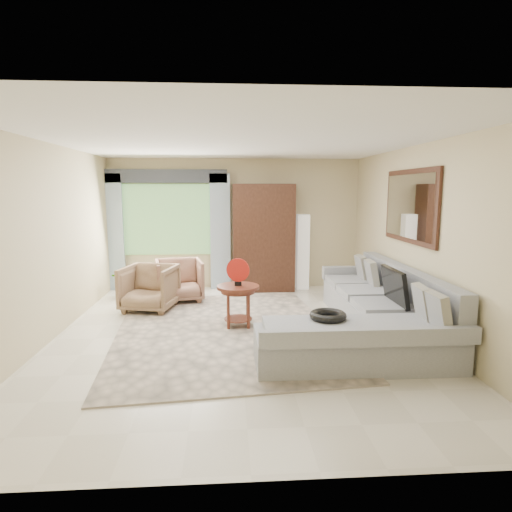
{
  "coord_description": "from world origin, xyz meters",
  "views": [
    {
      "loc": [
        -0.14,
        -5.65,
        1.98
      ],
      "look_at": [
        0.25,
        0.35,
        1.05
      ],
      "focal_mm": 30.0,
      "sensor_mm": 36.0,
      "label": 1
    }
  ],
  "objects": [
    {
      "name": "ground",
      "position": [
        0.0,
        0.0,
        0.0
      ],
      "size": [
        6.0,
        6.0,
        0.0
      ],
      "primitive_type": "plane",
      "color": "silver",
      "rests_on": "ground"
    },
    {
      "name": "area_rug",
      "position": [
        -0.19,
        0.2,
        0.01
      ],
      "size": [
        3.37,
        4.27,
        0.02
      ],
      "primitive_type": "cube",
      "rotation": [
        0.0,
        0.0,
        0.1
      ],
      "color": "#BEAB96",
      "rests_on": "ground"
    },
    {
      "name": "sectional_sofa",
      "position": [
        1.78,
        -0.18,
        0.28
      ],
      "size": [
        2.3,
        3.46,
        0.9
      ],
      "color": "#A1A3A9",
      "rests_on": "ground"
    },
    {
      "name": "tv_screen",
      "position": [
        2.05,
        -0.26,
        0.72
      ],
      "size": [
        0.14,
        0.74,
        0.48
      ],
      "primitive_type": "cube",
      "rotation": [
        0.0,
        -0.17,
        0.0
      ],
      "color": "black",
      "rests_on": "sectional_sofa"
    },
    {
      "name": "garden_hose",
      "position": [
        1.0,
        -0.94,
        0.55
      ],
      "size": [
        0.43,
        0.43,
        0.09
      ],
      "primitive_type": "torus",
      "color": "black",
      "rests_on": "sectional_sofa"
    },
    {
      "name": "coffee_table",
      "position": [
        -0.01,
        0.37,
        0.32
      ],
      "size": [
        0.62,
        0.62,
        0.62
      ],
      "rotation": [
        0.0,
        0.0,
        -0.32
      ],
      "color": "#482013",
      "rests_on": "ground"
    },
    {
      "name": "red_disc",
      "position": [
        -0.01,
        0.37,
        0.85
      ],
      "size": [
        0.33,
        0.12,
        0.34
      ],
      "primitive_type": "cylinder",
      "rotation": [
        1.57,
        0.0,
        -0.3
      ],
      "color": "#A91810",
      "rests_on": "coffee_table"
    },
    {
      "name": "armchair_left",
      "position": [
        -1.45,
        1.35,
        0.38
      ],
      "size": [
        0.97,
        0.99,
        0.76
      ],
      "primitive_type": "imported",
      "rotation": [
        0.0,
        0.0,
        -0.22
      ],
      "color": "#88664A",
      "rests_on": "ground"
    },
    {
      "name": "armchair_right",
      "position": [
        -1.03,
        1.94,
        0.38
      ],
      "size": [
        0.95,
        0.97,
        0.75
      ],
      "primitive_type": "imported",
      "rotation": [
        0.0,
        0.0,
        0.2
      ],
      "color": "brown",
      "rests_on": "ground"
    },
    {
      "name": "potted_plant",
      "position": [
        -2.04,
        2.31,
        0.28
      ],
      "size": [
        0.59,
        0.54,
        0.57
      ],
      "primitive_type": "imported",
      "rotation": [
        0.0,
        0.0,
        -0.22
      ],
      "color": "#999999",
      "rests_on": "ground"
    },
    {
      "name": "armoire",
      "position": [
        0.55,
        2.72,
        1.05
      ],
      "size": [
        1.2,
        0.55,
        2.1
      ],
      "primitive_type": "cube",
      "color": "black",
      "rests_on": "ground"
    },
    {
      "name": "floor_lamp",
      "position": [
        1.35,
        2.78,
        0.75
      ],
      "size": [
        0.24,
        0.24,
        1.5
      ],
      "primitive_type": "cube",
      "color": "silver",
      "rests_on": "ground"
    },
    {
      "name": "window",
      "position": [
        -1.35,
        2.97,
        1.4
      ],
      "size": [
        1.8,
        0.04,
        1.4
      ],
      "primitive_type": "cube",
      "color": "#669E59",
      "rests_on": "wall_back"
    },
    {
      "name": "curtain_left",
      "position": [
        -2.4,
        2.88,
        1.15
      ],
      "size": [
        0.4,
        0.08,
        2.3
      ],
      "primitive_type": "cube",
      "color": "#9EB7CC",
      "rests_on": "ground"
    },
    {
      "name": "curtain_right",
      "position": [
        -0.3,
        2.88,
        1.15
      ],
      "size": [
        0.4,
        0.08,
        2.3
      ],
      "primitive_type": "cube",
      "color": "#9EB7CC",
      "rests_on": "ground"
    },
    {
      "name": "valance",
      "position": [
        -1.35,
        2.9,
        2.25
      ],
      "size": [
        2.4,
        0.12,
        0.26
      ],
      "primitive_type": "cube",
      "color": "#1E232D",
      "rests_on": "wall_back"
    },
    {
      "name": "wall_mirror",
      "position": [
        2.46,
        0.35,
        1.75
      ],
      "size": [
        0.05,
        1.7,
        1.05
      ],
      "color": "black",
      "rests_on": "wall_right"
    }
  ]
}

